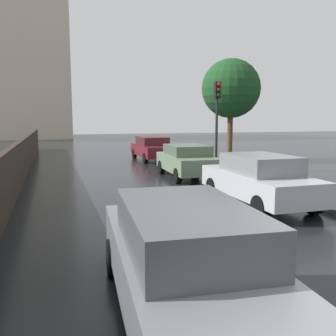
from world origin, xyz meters
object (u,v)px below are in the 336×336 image
(car_maroon_mid_road, at_px, (152,148))
(car_grey_behind_camera, at_px, (184,260))
(car_green_near_kerb, at_px, (187,160))
(car_silver_far_lane, at_px, (259,179))
(street_tree_near, at_px, (231,89))
(traffic_light, at_px, (217,109))

(car_maroon_mid_road, height_order, car_grey_behind_camera, car_grey_behind_camera)
(car_green_near_kerb, bearing_deg, car_grey_behind_camera, -108.09)
(car_silver_far_lane, bearing_deg, car_grey_behind_camera, -128.99)
(car_grey_behind_camera, bearing_deg, car_maroon_mid_road, -99.49)
(car_grey_behind_camera, distance_m, street_tree_near, 18.35)
(car_grey_behind_camera, xyz_separation_m, street_tree_near, (8.61, 15.82, 3.50))
(car_silver_far_lane, height_order, traffic_light, traffic_light)
(car_green_near_kerb, xyz_separation_m, traffic_light, (1.87, 1.08, 2.25))
(car_grey_behind_camera, xyz_separation_m, car_silver_far_lane, (4.26, 5.30, -0.01))
(traffic_light, height_order, street_tree_near, street_tree_near)
(car_green_near_kerb, bearing_deg, street_tree_near, 50.14)
(car_maroon_mid_road, relative_size, car_silver_far_lane, 1.05)
(car_silver_far_lane, xyz_separation_m, street_tree_near, (4.34, 10.52, 3.51))
(car_green_near_kerb, height_order, car_grey_behind_camera, car_grey_behind_camera)
(car_maroon_mid_road, distance_m, street_tree_near, 5.87)
(car_green_near_kerb, distance_m, car_silver_far_lane, 5.53)
(traffic_light, bearing_deg, car_maroon_mid_road, 105.09)
(traffic_light, bearing_deg, car_silver_far_lane, -104.17)
(car_maroon_mid_road, xyz_separation_m, street_tree_near, (4.26, -1.97, 3.53))
(car_grey_behind_camera, distance_m, traffic_light, 13.48)
(car_maroon_mid_road, xyz_separation_m, car_grey_behind_camera, (-4.34, -17.79, 0.03))
(car_grey_behind_camera, xyz_separation_m, traffic_light, (5.93, 11.91, 2.21))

